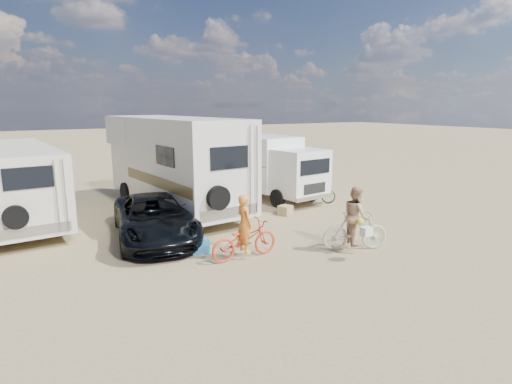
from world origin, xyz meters
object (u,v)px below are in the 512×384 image
box_truck (270,167)px  rider_man (244,230)px  bike_woman (355,231)px  cooler (200,246)px  rv_main (173,165)px  dark_suv (155,218)px  rider_woman (356,222)px  bike_man (244,240)px  bike_parked (314,192)px  rv_left (17,186)px  crate (285,210)px

box_truck → rider_man: bearing=-134.0°
bike_woman → cooler: (-3.92, 1.94, -0.36)m
rv_main → dark_suv: 3.84m
rv_main → dark_suv: size_ratio=1.67×
rider_woman → cooler: size_ratio=3.33×
dark_suv → bike_man: dark_suv is taller
box_truck → cooler: box_truck is taller
rv_main → cooler: size_ratio=16.21×
bike_man → bike_woman: size_ratio=1.04×
dark_suv → bike_man: size_ratio=2.46×
box_truck → bike_parked: (1.08, -1.84, -0.88)m
rider_woman → dark_suv: bearing=74.5°
rv_main → rv_left: size_ratio=1.13×
rv_left → bike_parked: bearing=-17.8°
rv_main → bike_woman: 7.67m
box_truck → rider_woman: bearing=-109.7°
bike_woman → bike_parked: bearing=-2.7°
cooler → crate: size_ratio=1.13×
rv_main → bike_parked: 5.92m
rv_main → rv_left: bearing=165.6°
rv_main → cooler: (-1.05, -5.06, -1.60)m
rv_left → box_truck: 9.76m
rider_man → bike_parked: size_ratio=0.88×
dark_suv → bike_woman: dark_suv is taller
dark_suv → rider_man: (1.59, -2.81, 0.12)m
box_truck → dark_suv: size_ratio=1.17×
dark_suv → bike_parked: bearing=21.0°
rider_woman → bike_man: bearing=96.1°
rv_main → bike_woman: size_ratio=4.30×
bike_man → rider_man: rider_man is taller
bike_woman → crate: 4.26m
box_truck → dark_suv: bearing=-158.9°
dark_suv → bike_woman: (4.62, -3.78, -0.11)m
bike_parked → rv_main: bearing=115.2°
crate → bike_man: bearing=-137.1°
rider_man → cooler: size_ratio=3.16×
rv_left → cooler: 7.31m
rv_left → bike_man: (5.15, -6.80, -0.83)m
bike_woman → cooler: bearing=87.4°
bike_woman → box_truck: bearing=11.5°
rv_left → bike_woman: 11.31m
bike_woman → bike_parked: size_ratio=1.05×
bike_man → cooler: bearing=40.1°
rv_left → rider_man: 8.55m
dark_suv → rider_woman: bearing=-30.1°
rider_woman → box_truck: bearing=11.5°
rv_main → bike_woman: (2.87, -7.00, -1.23)m
bike_parked → dark_suv: bearing=144.1°
bike_parked → cooler: size_ratio=3.61×
box_truck → bike_man: (-4.59, -6.17, -0.84)m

